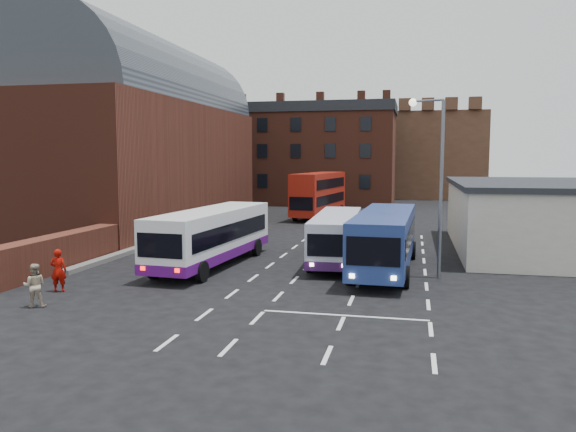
% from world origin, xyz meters
% --- Properties ---
extents(ground, '(180.00, 180.00, 0.00)m').
position_xyz_m(ground, '(0.00, 0.00, 0.00)').
color(ground, black).
extents(railway_station, '(12.00, 28.00, 16.00)m').
position_xyz_m(railway_station, '(-15.50, 21.00, 7.64)').
color(railway_station, '#602B1E').
rests_on(railway_station, ground).
extents(forecourt_wall, '(1.20, 10.00, 1.80)m').
position_xyz_m(forecourt_wall, '(-10.20, 2.00, 0.90)').
color(forecourt_wall, '#602B1E').
rests_on(forecourt_wall, ground).
extents(cream_building, '(10.40, 16.40, 4.25)m').
position_xyz_m(cream_building, '(15.00, 14.00, 2.16)').
color(cream_building, beige).
rests_on(cream_building, ground).
extents(brick_terrace, '(22.00, 10.00, 11.00)m').
position_xyz_m(brick_terrace, '(-6.00, 46.00, 5.50)').
color(brick_terrace, brown).
rests_on(brick_terrace, ground).
extents(castle_keep, '(22.00, 22.00, 12.00)m').
position_xyz_m(castle_keep, '(6.00, 66.00, 6.00)').
color(castle_keep, brown).
rests_on(castle_keep, ground).
extents(bus_white_outbound, '(3.36, 11.06, 2.97)m').
position_xyz_m(bus_white_outbound, '(-2.99, 4.97, 1.76)').
color(bus_white_outbound, white).
rests_on(bus_white_outbound, ground).
extents(bus_white_inbound, '(2.78, 9.73, 2.63)m').
position_xyz_m(bus_white_inbound, '(3.31, 7.42, 1.55)').
color(bus_white_inbound, silver).
rests_on(bus_white_inbound, ground).
extents(bus_blue, '(3.09, 11.06, 2.99)m').
position_xyz_m(bus_blue, '(6.00, 5.42, 1.77)').
color(bus_blue, navy).
rests_on(bus_blue, ground).
extents(bus_red_double, '(3.74, 10.90, 4.27)m').
position_xyz_m(bus_red_double, '(-1.42, 29.84, 2.27)').
color(bus_red_double, '#9B190D').
rests_on(bus_red_double, ground).
extents(street_lamp, '(1.65, 0.76, 8.48)m').
position_xyz_m(street_lamp, '(8.32, 4.42, 5.12)').
color(street_lamp, slate).
rests_on(street_lamp, ground).
extents(pedestrian_red, '(0.77, 0.60, 1.85)m').
position_xyz_m(pedestrian_red, '(-7.34, -2.00, 0.92)').
color(pedestrian_red, '#9F0B03').
rests_on(pedestrian_red, ground).
extents(pedestrian_beige, '(1.01, 0.92, 1.69)m').
position_xyz_m(pedestrian_beige, '(-6.70, -4.41, 0.84)').
color(pedestrian_beige, tan).
rests_on(pedestrian_beige, ground).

